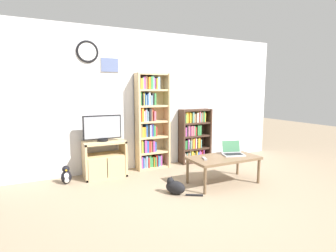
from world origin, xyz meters
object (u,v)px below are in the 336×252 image
tv_stand (105,159)px  remote_near_laptop (205,159)px  bookshelf_tall (150,122)px  bookshelf_short (193,136)px  laptop (232,151)px  penguin_figurine (66,176)px  coffee_table (223,159)px  television (102,128)px  cat (175,187)px

tv_stand → remote_near_laptop: bearing=-41.9°
bookshelf_tall → bookshelf_short: size_ratio=1.63×
laptop → penguin_figurine: (-2.51, 1.03, -0.36)m
coffee_table → bookshelf_tall: bearing=119.7°
tv_stand → coffee_table: 2.03m
penguin_figurine → coffee_table: bearing=-25.2°
television → bookshelf_short: 1.92m
remote_near_laptop → penguin_figurine: 2.23m
bookshelf_tall → coffee_table: bookshelf_tall is taller
tv_stand → bookshelf_short: 1.90m
tv_stand → bookshelf_tall: 1.08m
television → cat: size_ratio=1.35×
bookshelf_tall → penguin_figurine: (-1.55, -0.22, -0.76)m
television → penguin_figurine: 0.96m
coffee_table → remote_near_laptop: remote_near_laptop is taller
bookshelf_tall → television: bearing=-173.0°
bookshelf_short → penguin_figurine: 2.56m
bookshelf_short → penguin_figurine: bookshelf_short is taller
tv_stand → remote_near_laptop: size_ratio=4.26×
bookshelf_short → cat: 1.83m
bookshelf_tall → remote_near_laptop: bookshelf_tall is taller
television → penguin_figurine: (-0.62, -0.11, -0.72)m
bookshelf_tall → bookshelf_short: bearing=0.4°
television → bookshelf_tall: (0.92, 0.11, 0.04)m
tv_stand → remote_near_laptop: tv_stand is taller
television → laptop: size_ratio=1.61×
tv_stand → television: size_ratio=1.09×
tv_stand → cat: bearing=-58.9°
television → laptop: (1.88, -1.13, -0.36)m
tv_stand → television: (-0.02, 0.01, 0.54)m
laptop → penguin_figurine: 2.73m
tv_stand → penguin_figurine: tv_stand is taller
bookshelf_short → remote_near_laptop: bookshelf_short is taller
bookshelf_tall → remote_near_laptop: bearing=-73.2°
tv_stand → television: bearing=153.0°
tv_stand → bookshelf_tall: bookshelf_tall is taller
bookshelf_short → remote_near_laptop: (-0.58, -1.29, -0.11)m
remote_near_laptop → bookshelf_short: bearing=-94.5°
bookshelf_tall → remote_near_laptop: 1.41m
bookshelf_tall → cat: size_ratio=3.80×
tv_stand → remote_near_laptop: 1.74m
penguin_figurine → remote_near_laptop: bearing=-28.8°
penguin_figurine → cat: bearing=-39.2°
laptop → coffee_table: bearing=-149.6°
bookshelf_tall → coffee_table: bearing=-60.3°
coffee_table → laptop: 0.25m
laptop → cat: 1.20m
bookshelf_short → coffee_table: 1.34m
penguin_figurine → bookshelf_tall: bearing=8.2°
tv_stand → penguin_figurine: 0.67m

